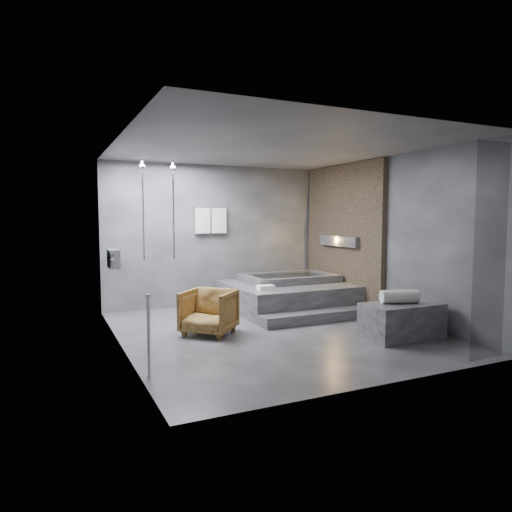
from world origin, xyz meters
name	(u,v)px	position (x,y,z in m)	size (l,w,h in m)	color
room	(288,219)	(0.40, 0.24, 1.73)	(5.00, 5.04, 2.82)	#2E2E31
tub_deck	(287,296)	(1.05, 1.45, 0.25)	(2.20, 2.00, 0.50)	#333336
tub_step	(321,316)	(1.05, 0.27, 0.09)	(2.20, 0.36, 0.18)	#333336
concrete_bench	(402,321)	(1.54, -1.13, 0.26)	(1.14, 0.63, 0.51)	#343336
driftwood_chair	(209,312)	(-0.93, 0.30, 0.34)	(0.72, 0.74, 0.68)	#4D3113
rolled_towel	(399,297)	(1.52, -1.10, 0.61)	(0.20, 0.20, 0.55)	silver
deck_towel	(266,287)	(0.33, 0.93, 0.54)	(0.28, 0.21, 0.08)	white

